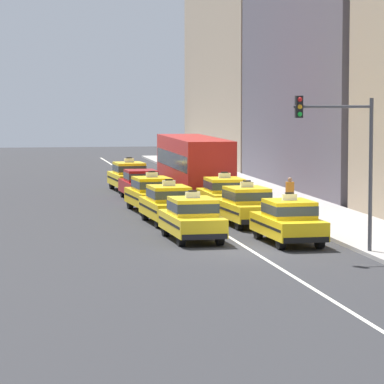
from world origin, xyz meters
name	(u,v)px	position (x,y,z in m)	size (l,w,h in m)	color
ground_plane	(252,251)	(0.00, 0.00, 0.00)	(160.00, 160.00, 0.00)	#2B2B2D
lane_stripe_left_right	(169,200)	(0.00, 20.00, 0.00)	(0.14, 80.00, 0.01)	silver
sidewalk_curb	(296,206)	(5.60, 15.00, 0.07)	(4.00, 90.00, 0.15)	#9E9993
taxi_left_nearest	(192,218)	(-1.64, 3.23, 0.88)	(1.99, 4.63, 1.96)	black
taxi_left_second	(168,204)	(-1.69, 9.01, 0.88)	(2.04, 4.65, 1.96)	black
taxi_left_third	(151,193)	(-1.73, 14.20, 0.88)	(2.12, 4.67, 1.96)	black
sedan_left_fourth	(141,184)	(-1.45, 20.58, 0.85)	(1.94, 4.37, 1.58)	black
taxi_left_fifth	(129,176)	(-1.46, 25.92, 0.88)	(2.08, 4.66, 1.96)	black
taxi_right_nearest	(288,221)	(1.78, 1.70, 0.88)	(2.00, 4.63, 1.96)	black
taxi_right_second	(246,205)	(1.48, 7.75, 0.88)	(2.12, 4.67, 1.96)	black
taxi_right_third	(224,194)	(1.58, 13.09, 0.88)	(1.90, 4.59, 1.96)	black
bus_right_fourth	(194,163)	(1.69, 22.13, 1.82)	(2.55, 11.21, 3.22)	black
pedestrian_mid_block	(290,195)	(4.34, 11.36, 0.98)	(0.36, 0.24, 1.63)	slate
traffic_light_pole	(344,146)	(2.89, -1.68, 3.82)	(2.87, 0.33, 5.58)	#47474C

